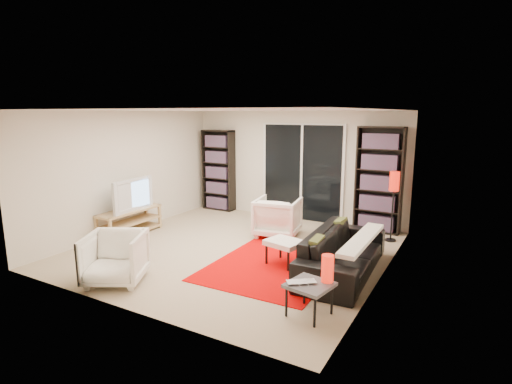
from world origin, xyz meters
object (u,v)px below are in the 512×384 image
tv_stand (130,221)px  sofa (343,252)px  bookshelf_left (218,170)px  armchair_back (278,217)px  ottoman (284,244)px  floor_lamp (394,189)px  bookshelf_right (379,180)px  side_table (310,287)px  armchair_front (115,258)px

tv_stand → sofa: 4.24m
tv_stand → bookshelf_left: bearing=82.8°
armchair_back → ottoman: 1.50m
armchair_back → ottoman: (0.76, -1.30, -0.03)m
tv_stand → floor_lamp: size_ratio=1.03×
bookshelf_right → ottoman: (-0.84, -2.56, -0.71)m
bookshelf_right → ottoman: bookshelf_right is taller
bookshelf_left → armchair_back: 2.65m
sofa → armchair_back: 2.02m
bookshelf_right → side_table: (0.11, -3.87, -0.69)m
bookshelf_left → armchair_back: (2.25, -1.26, -0.60)m
tv_stand → side_table: (4.28, -1.27, 0.09)m
armchair_front → ottoman: (1.78, 1.77, -0.02)m
tv_stand → side_table: tv_stand is taller
floor_lamp → armchair_front: bearing=-128.1°
tv_stand → side_table: size_ratio=2.41×
armchair_front → ottoman: size_ratio=1.26×
tv_stand → side_table: bearing=-16.6°
sofa → bookshelf_left: bearing=55.7°
side_table → floor_lamp: (0.28, 3.37, 0.64)m
bookshelf_right → armchair_front: bookshelf_right is taller
armchair_front → ottoman: 2.51m
bookshelf_right → tv_stand: bearing=-148.1°
armchair_front → floor_lamp: (3.00, 3.83, 0.63)m
sofa → floor_lamp: (0.33, 1.91, 0.67)m
bookshelf_left → tv_stand: size_ratio=1.44×
sofa → ottoman: size_ratio=3.51×
sofa → tv_stand: bearing=89.9°
side_table → floor_lamp: bearing=85.3°
armchair_front → ottoman: bearing=16.3°
bookshelf_right → floor_lamp: bookshelf_right is taller
ottoman → armchair_back: bearing=120.4°
bookshelf_left → armchair_front: (1.23, -4.33, -0.62)m
bookshelf_left → armchair_front: bookshelf_left is taller
sofa → armchair_front: 3.29m
sofa → floor_lamp: size_ratio=1.68×
armchair_front → sofa: bearing=7.2°
side_table → floor_lamp: 3.44m
armchair_front → tv_stand: bearing=103.5°
tv_stand → armchair_back: bearing=27.4°
bookshelf_left → bookshelf_right: bearing=-0.0°
sofa → armchair_front: bearing=123.0°
bookshelf_right → floor_lamp: bearing=-52.8°
bookshelf_left → bookshelf_right: bookshelf_right is taller
tv_stand → floor_lamp: bearing=24.7°
sofa → armchair_back: bearing=52.7°
armchair_front → floor_lamp: floor_lamp is taller
armchair_front → floor_lamp: bearing=23.4°
sofa → armchair_back: armchair_back is taller
bookshelf_right → armchair_back: 2.15m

